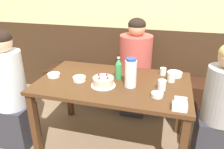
% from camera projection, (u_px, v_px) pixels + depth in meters
% --- Properties ---
extents(ground_plane, '(12.00, 12.00, 0.00)m').
position_uv_depth(ground_plane, '(113.00, 142.00, 2.38)').
color(ground_plane, '#846B51').
extents(back_wall, '(4.80, 0.04, 2.50)m').
position_uv_depth(back_wall, '(134.00, 12.00, 2.82)').
color(back_wall, '#3D2819').
rests_on(back_wall, ground_plane).
extents(bench_seat, '(2.39, 0.38, 0.45)m').
position_uv_depth(bench_seat, '(129.00, 90.00, 3.02)').
color(bench_seat, '#381E11').
rests_on(bench_seat, ground_plane).
extents(dining_table, '(1.44, 0.85, 0.73)m').
position_uv_depth(dining_table, '(113.00, 90.00, 2.12)').
color(dining_table, '#4C2D19').
rests_on(dining_table, ground_plane).
extents(birthday_cake, '(0.23, 0.23, 0.10)m').
position_uv_depth(birthday_cake, '(103.00, 82.00, 1.99)').
color(birthday_cake, white).
rests_on(birthday_cake, dining_table).
extents(water_pitcher, '(0.11, 0.11, 0.27)m').
position_uv_depth(water_pitcher, '(131.00, 73.00, 1.94)').
color(water_pitcher, white).
rests_on(water_pitcher, dining_table).
extents(soju_bottle, '(0.07, 0.07, 0.22)m').
position_uv_depth(soju_bottle, '(118.00, 68.00, 2.12)').
color(soju_bottle, '#388E4C').
rests_on(soju_bottle, dining_table).
extents(napkin_holder, '(0.11, 0.08, 0.11)m').
position_uv_depth(napkin_holder, '(180.00, 105.00, 1.62)').
color(napkin_holder, white).
rests_on(napkin_holder, dining_table).
extents(bowl_soup_white, '(0.10, 0.10, 0.04)m').
position_uv_depth(bowl_soup_white, '(157.00, 95.00, 1.81)').
color(bowl_soup_white, white).
rests_on(bowl_soup_white, dining_table).
extents(bowl_rice_small, '(0.12, 0.12, 0.03)m').
position_uv_depth(bowl_rice_small, '(54.00, 75.00, 2.19)').
color(bowl_rice_small, white).
rests_on(bowl_rice_small, dining_table).
extents(bowl_side_dish, '(0.15, 0.15, 0.04)m').
position_uv_depth(bowl_side_dish, '(175.00, 74.00, 2.20)').
color(bowl_side_dish, white).
rests_on(bowl_side_dish, dining_table).
extents(bowl_sauce_shallow, '(0.12, 0.12, 0.04)m').
position_uv_depth(bowl_sauce_shallow, '(79.00, 79.00, 2.10)').
color(bowl_sauce_shallow, white).
rests_on(bowl_sauce_shallow, dining_table).
extents(glass_water_tall, '(0.08, 0.08, 0.09)m').
position_uv_depth(glass_water_tall, '(171.00, 77.00, 2.08)').
color(glass_water_tall, silver).
rests_on(glass_water_tall, dining_table).
extents(glass_tumbler_short, '(0.06, 0.06, 0.07)m').
position_uv_depth(glass_tumbler_short, '(163.00, 71.00, 2.23)').
color(glass_tumbler_short, silver).
rests_on(glass_tumbler_short, dining_table).
extents(glass_shot_small, '(0.07, 0.07, 0.10)m').
position_uv_depth(glass_shot_small, '(162.00, 85.00, 1.91)').
color(glass_shot_small, silver).
rests_on(glass_shot_small, dining_table).
extents(person_teal_shirt, '(0.34, 0.31, 1.23)m').
position_uv_depth(person_teal_shirt, '(11.00, 94.00, 2.16)').
color(person_teal_shirt, '#33333D').
rests_on(person_teal_shirt, ground_plane).
extents(person_pale_blue_shirt, '(0.34, 0.32, 1.16)m').
position_uv_depth(person_pale_blue_shirt, '(220.00, 109.00, 1.95)').
color(person_pale_blue_shirt, '#33333D').
rests_on(person_pale_blue_shirt, ground_plane).
extents(person_grey_tee, '(0.39, 0.39, 1.23)m').
position_uv_depth(person_grey_tee, '(135.00, 68.00, 2.72)').
color(person_grey_tee, '#33333D').
rests_on(person_grey_tee, ground_plane).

